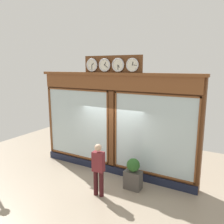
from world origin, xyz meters
TOP-DOWN VIEW (x-y plane):
  - ground_plane at (0.00, 2.80)m, footprint 14.00×14.00m
  - shop_facade at (0.00, -0.13)m, footprint 6.36×0.42m
  - pedestrian at (-0.40, 1.56)m, footprint 0.37×0.24m
  - planter_box at (-1.17, 0.66)m, footprint 0.56×0.36m
  - planter_shrub at (-1.17, 0.66)m, footprint 0.43×0.43m

SIDE VIEW (x-z plane):
  - ground_plane at x=0.00m, z-range 0.00..0.00m
  - planter_box at x=-1.17m, z-range 0.00..0.62m
  - planter_shrub at x=-1.17m, z-range 0.62..1.05m
  - pedestrian at x=-0.40m, z-range 0.09..1.78m
  - shop_facade at x=0.00m, z-range -0.26..4.10m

